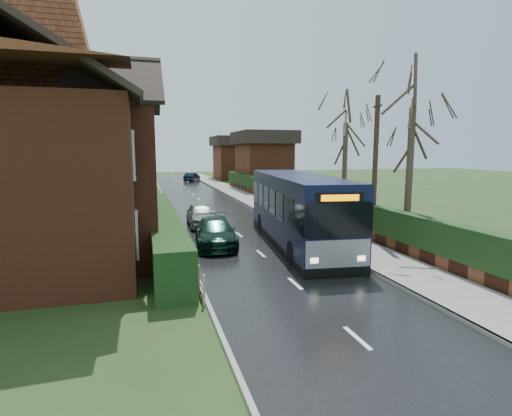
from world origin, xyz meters
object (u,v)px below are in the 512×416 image
object	(u,v)px
brick_house	(42,150)
car_green	(215,232)
bus_stop_sign	(347,214)
telegraph_pole	(375,170)
car_silver	(201,215)
bus	(297,210)

from	to	relation	value
brick_house	car_green	distance (m)	8.09
brick_house	bus_stop_sign	world-z (taller)	brick_house
bus_stop_sign	telegraph_pole	xyz separation A→B (m)	(2.60, 2.23, 1.67)
car_green	telegraph_pole	bearing A→B (deg)	-4.27
car_silver	telegraph_pole	size ratio (longest dim) A/B	0.57
car_silver	brick_house	bearing A→B (deg)	-147.74
car_silver	bus_stop_sign	size ratio (longest dim) A/B	1.43
bus	bus_stop_sign	xyz separation A→B (m)	(1.00, -2.89, 0.20)
car_silver	bus	bearing A→B (deg)	-55.55
telegraph_pole	brick_house	bearing A→B (deg)	-178.40
car_green	car_silver	bearing A→B (deg)	94.53
bus_stop_sign	bus	bearing A→B (deg)	98.87
bus	brick_house	bearing A→B (deg)	179.04
brick_house	telegraph_pole	size ratio (longest dim) A/B	2.13
bus_stop_sign	car_silver	bearing A→B (deg)	108.53
car_green	bus	bearing A→B (deg)	-3.56
car_silver	telegraph_pole	distance (m)	10.10
brick_house	bus_stop_sign	size ratio (longest dim) A/B	5.33
bus	telegraph_pole	size ratio (longest dim) A/B	1.58
brick_house	telegraph_pole	distance (m)	14.70
telegraph_pole	car_silver	bearing A→B (deg)	148.61
bus	telegraph_pole	distance (m)	4.12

